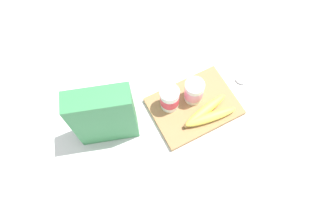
% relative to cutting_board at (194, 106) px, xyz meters
% --- Properties ---
extents(ground_plane, '(2.40, 2.40, 0.00)m').
position_rel_cutting_board_xyz_m(ground_plane, '(0.00, 0.00, -0.01)').
color(ground_plane, silver).
extents(cutting_board, '(0.30, 0.22, 0.02)m').
position_rel_cutting_board_xyz_m(cutting_board, '(0.00, 0.00, 0.00)').
color(cutting_board, '#A37A4C').
rests_on(cutting_board, ground_plane).
extents(cereal_box, '(0.21, 0.13, 0.26)m').
position_rel_cutting_board_xyz_m(cereal_box, '(-0.30, 0.06, 0.12)').
color(cereal_box, '#38844C').
rests_on(cereal_box, ground_plane).
extents(yogurt_cup_front, '(0.07, 0.07, 0.10)m').
position_rel_cutting_board_xyz_m(yogurt_cup_front, '(-0.08, 0.04, 0.06)').
color(yogurt_cup_front, white).
rests_on(yogurt_cup_front, cutting_board).
extents(yogurt_cup_back, '(0.07, 0.07, 0.09)m').
position_rel_cutting_board_xyz_m(yogurt_cup_back, '(0.01, 0.03, 0.06)').
color(yogurt_cup_back, white).
rests_on(yogurt_cup_back, cutting_board).
extents(banana_bunch, '(0.19, 0.09, 0.04)m').
position_rel_cutting_board_xyz_m(banana_bunch, '(0.02, -0.06, 0.03)').
color(banana_bunch, '#EEDC4C').
rests_on(banana_bunch, cutting_board).
extents(spoon, '(0.08, 0.12, 0.01)m').
position_rel_cutting_board_xyz_m(spoon, '(0.22, -0.01, -0.00)').
color(spoon, silver).
rests_on(spoon, ground_plane).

